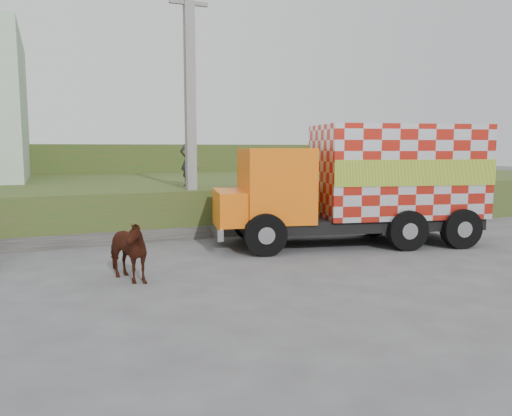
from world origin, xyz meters
name	(u,v)px	position (x,y,z in m)	size (l,w,h in m)	color
ground	(282,264)	(0.00, 0.00, 0.00)	(120.00, 120.00, 0.00)	#474749
embankment	(181,197)	(0.00, 10.00, 0.75)	(40.00, 12.00, 1.50)	#2A531B
embankment_far	(135,168)	(0.00, 22.00, 1.50)	(40.00, 12.00, 3.00)	#2A531B
retaining_strip	(164,234)	(-2.00, 4.20, 0.20)	(16.00, 0.50, 0.40)	#595651
utility_pole	(190,107)	(-1.00, 4.60, 4.08)	(1.20, 0.30, 8.00)	gray
cargo_truck	(363,183)	(3.33, 1.51, 1.79)	(8.14, 4.10, 3.48)	black
cow	(124,250)	(-3.76, -0.10, 0.67)	(0.72, 1.58, 1.33)	#34180D
pedestrian	(189,160)	(-0.64, 6.18, 2.41)	(0.66, 0.44, 1.82)	#2E2B29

